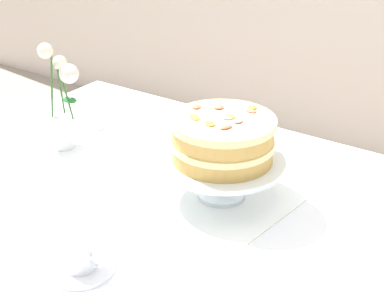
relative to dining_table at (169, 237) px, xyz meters
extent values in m
cube|color=white|center=(0.00, 0.03, 0.08)|extent=(1.40, 1.00, 0.03)
cylinder|color=brown|center=(-0.60, 0.43, -0.29)|extent=(0.06, 0.06, 0.71)
cube|color=white|center=(0.09, 0.09, 0.09)|extent=(0.35, 0.35, 0.00)
cylinder|color=silver|center=(0.09, 0.09, 0.10)|extent=(0.11, 0.11, 0.01)
cylinder|color=silver|center=(0.09, 0.09, 0.14)|extent=(0.03, 0.03, 0.07)
cylinder|color=silver|center=(0.09, 0.09, 0.19)|extent=(0.29, 0.29, 0.01)
cylinder|color=tan|center=(0.09, 0.09, 0.21)|extent=(0.23, 0.23, 0.03)
cylinder|color=beige|center=(0.09, 0.09, 0.23)|extent=(0.23, 0.23, 0.01)
cylinder|color=tan|center=(0.09, 0.09, 0.26)|extent=(0.23, 0.23, 0.03)
cylinder|color=beige|center=(0.09, 0.09, 0.28)|extent=(0.24, 0.24, 0.02)
ellipsoid|color=#E56B51|center=(0.12, 0.05, 0.30)|extent=(0.03, 0.04, 0.01)
ellipsoid|color=#E56B51|center=(0.04, 0.14, 0.30)|extent=(0.04, 0.04, 0.01)
ellipsoid|color=yellow|center=(0.09, 0.11, 0.29)|extent=(0.03, 0.02, 0.00)
ellipsoid|color=yellow|center=(0.11, 0.18, 0.29)|extent=(0.03, 0.03, 0.00)
ellipsoid|color=#E56B51|center=(0.00, 0.11, 0.30)|extent=(0.03, 0.03, 0.01)
ellipsoid|color=#E56B51|center=(0.12, 0.16, 0.29)|extent=(0.03, 0.02, 0.00)
ellipsoid|color=orange|center=(0.08, 0.05, 0.29)|extent=(0.03, 0.03, 0.00)
ellipsoid|color=pink|center=(0.12, 0.10, 0.30)|extent=(0.03, 0.03, 0.01)
ellipsoid|color=yellow|center=(0.03, 0.06, 0.29)|extent=(0.04, 0.04, 0.00)
ellipsoid|color=pink|center=(0.09, 0.10, 0.29)|extent=(0.03, 0.03, 0.00)
cylinder|color=silver|center=(-0.41, 0.08, 0.12)|extent=(0.06, 0.06, 0.06)
cone|color=silver|center=(-0.41, 0.08, 0.18)|extent=(0.09, 0.09, 0.05)
cylinder|color=#2D6028|center=(-0.39, 0.08, 0.25)|extent=(0.03, 0.01, 0.13)
sphere|color=silver|center=(-0.37, 0.08, 0.31)|extent=(0.05, 0.05, 0.05)
ellipsoid|color=#236B2D|center=(-0.38, 0.09, 0.23)|extent=(0.05, 0.02, 0.02)
cylinder|color=#2D6028|center=(-0.42, 0.09, 0.25)|extent=(0.01, 0.02, 0.14)
sphere|color=beige|center=(-0.42, 0.10, 0.33)|extent=(0.04, 0.04, 0.04)
cylinder|color=#2D6028|center=(-0.42, 0.07, 0.27)|extent=(0.02, 0.02, 0.18)
sphere|color=#F3DCC2|center=(-0.43, 0.06, 0.36)|extent=(0.04, 0.04, 0.04)
cylinder|color=white|center=(0.01, -0.29, 0.10)|extent=(0.13, 0.13, 0.01)
cylinder|color=white|center=(0.01, -0.29, 0.13)|extent=(0.06, 0.06, 0.06)
torus|color=white|center=(0.05, -0.29, 0.13)|extent=(0.03, 0.01, 0.03)
ellipsoid|color=pink|center=(-0.41, 0.22, 0.09)|extent=(0.04, 0.03, 0.00)
camera|label=1|loc=(0.73, -0.96, 0.83)|focal=57.12mm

